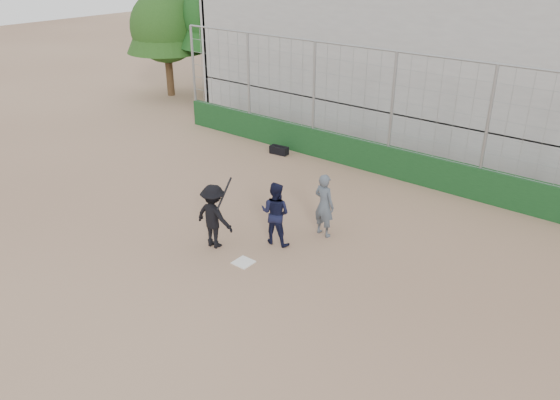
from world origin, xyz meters
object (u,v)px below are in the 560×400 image
Objects in this scene: umpire at (324,208)px; equipment_bag at (279,150)px; catcher_crouched at (275,223)px; batter_at_plate at (214,216)px.

umpire is 6.16m from equipment_bag.
umpire reaches higher than catcher_crouched.
umpire is (0.69, 1.14, 0.20)m from catcher_crouched.
umpire is at bearing 50.57° from batter_at_plate.
equipment_bag is at bearing 127.98° from catcher_crouched.
catcher_crouched is at bearing 66.89° from umpire.
catcher_crouched is at bearing 43.32° from batter_at_plate.
batter_at_plate reaches higher than umpire.
batter_at_plate is 1.19× the size of umpire.
batter_at_plate reaches higher than equipment_bag.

